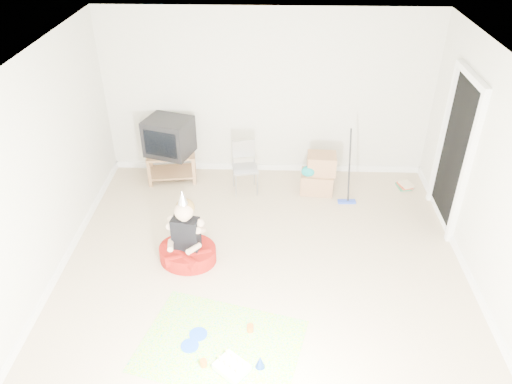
{
  "coord_description": "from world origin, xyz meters",
  "views": [
    {
      "loc": [
        0.08,
        -4.64,
        4.15
      ],
      "look_at": [
        -0.1,
        0.4,
        0.9
      ],
      "focal_mm": 35.0,
      "sensor_mm": 36.0,
      "label": 1
    }
  ],
  "objects_px": {
    "tv_stand": "(172,164)",
    "seated_woman": "(187,246)",
    "folding_chair": "(245,169)",
    "crt_tv": "(169,137)",
    "cardboard_boxes": "(318,174)",
    "birthday_cake": "(232,368)"
  },
  "relations": [
    {
      "from": "tv_stand",
      "to": "seated_woman",
      "type": "height_order",
      "value": "seated_woman"
    },
    {
      "from": "folding_chair",
      "to": "crt_tv",
      "type": "bearing_deg",
      "value": 164.61
    },
    {
      "from": "crt_tv",
      "to": "tv_stand",
      "type": "bearing_deg",
      "value": 134.38
    },
    {
      "from": "crt_tv",
      "to": "seated_woman",
      "type": "bearing_deg",
      "value": -56.88
    },
    {
      "from": "seated_woman",
      "to": "tv_stand",
      "type": "bearing_deg",
      "value": 105.3
    },
    {
      "from": "folding_chair",
      "to": "cardboard_boxes",
      "type": "relative_size",
      "value": 1.31
    },
    {
      "from": "tv_stand",
      "to": "seated_woman",
      "type": "xyz_separation_m",
      "value": [
        0.54,
        -1.97,
        -0.05
      ]
    },
    {
      "from": "seated_woman",
      "to": "birthday_cake",
      "type": "xyz_separation_m",
      "value": [
        0.68,
        -1.65,
        -0.18
      ]
    },
    {
      "from": "cardboard_boxes",
      "to": "folding_chair",
      "type": "bearing_deg",
      "value": -177.79
    },
    {
      "from": "tv_stand",
      "to": "crt_tv",
      "type": "bearing_deg",
      "value": -63.43
    },
    {
      "from": "cardboard_boxes",
      "to": "birthday_cake",
      "type": "xyz_separation_m",
      "value": [
        -1.06,
        -3.34,
        -0.25
      ]
    },
    {
      "from": "tv_stand",
      "to": "cardboard_boxes",
      "type": "xyz_separation_m",
      "value": [
        2.28,
        -0.28,
        0.02
      ]
    },
    {
      "from": "seated_woman",
      "to": "crt_tv",
      "type": "bearing_deg",
      "value": 105.3
    },
    {
      "from": "crt_tv",
      "to": "folding_chair",
      "type": "relative_size",
      "value": 0.82
    },
    {
      "from": "crt_tv",
      "to": "cardboard_boxes",
      "type": "distance_m",
      "value": 2.34
    },
    {
      "from": "crt_tv",
      "to": "cardboard_boxes",
      "type": "relative_size",
      "value": 1.07
    },
    {
      "from": "tv_stand",
      "to": "crt_tv",
      "type": "xyz_separation_m",
      "value": [
        0.0,
        -0.0,
        0.47
      ]
    },
    {
      "from": "crt_tv",
      "to": "cardboard_boxes",
      "type": "height_order",
      "value": "crt_tv"
    },
    {
      "from": "cardboard_boxes",
      "to": "birthday_cake",
      "type": "bearing_deg",
      "value": -107.66
    },
    {
      "from": "cardboard_boxes",
      "to": "tv_stand",
      "type": "bearing_deg",
      "value": 172.97
    },
    {
      "from": "folding_chair",
      "to": "cardboard_boxes",
      "type": "bearing_deg",
      "value": 2.21
    },
    {
      "from": "seated_woman",
      "to": "birthday_cake",
      "type": "height_order",
      "value": "seated_woman"
    }
  ]
}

